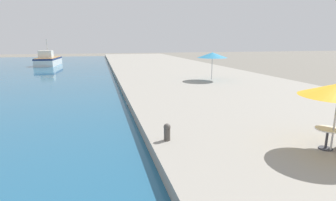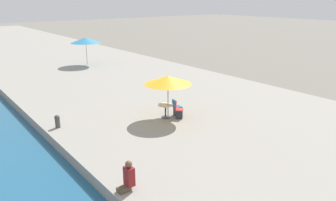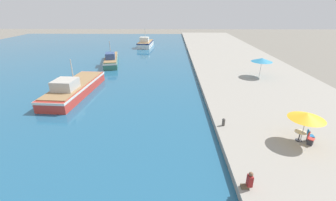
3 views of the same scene
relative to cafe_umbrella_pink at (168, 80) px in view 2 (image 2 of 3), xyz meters
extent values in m
cube|color=gray|center=(2.22, 25.15, -2.37)|extent=(16.00, 90.00, 0.53)
cylinder|color=#B7B7B7|center=(0.00, 0.00, -1.08)|extent=(0.06, 0.06, 2.05)
cone|color=yellow|center=(0.00, 0.00, 0.00)|extent=(2.44, 2.44, 0.43)
cylinder|color=#B7B7B7|center=(2.84, 16.30, -0.98)|extent=(0.06, 0.06, 2.26)
cone|color=teal|center=(2.84, 16.30, 0.24)|extent=(2.81, 2.81, 0.49)
cylinder|color=#333338|center=(-0.03, 0.18, -2.09)|extent=(0.44, 0.44, 0.04)
cylinder|color=#333338|center=(-0.03, 0.18, -1.76)|extent=(0.08, 0.08, 0.70)
cylinder|color=beige|center=(-0.03, 0.18, -1.39)|extent=(0.80, 0.80, 0.04)
cube|color=#2D2D33|center=(0.49, -0.36, -1.88)|extent=(0.48, 0.48, 0.45)
cube|color=red|center=(0.49, -0.36, -1.63)|extent=(0.57, 0.57, 0.06)
cube|color=red|center=(0.35, -0.21, -1.40)|extent=(0.33, 0.32, 0.40)
cube|color=#2D2D33|center=(0.71, 0.07, -1.88)|extent=(0.38, 0.38, 0.45)
cube|color=#1E66A3|center=(0.71, 0.07, -1.63)|extent=(0.45, 0.45, 0.06)
cube|color=#1E66A3|center=(0.51, 0.10, -1.40)|extent=(0.12, 0.40, 0.40)
cube|color=brown|center=(-5.41, -4.56, -2.03)|extent=(0.44, 0.28, 0.16)
cube|color=maroon|center=(-5.19, -4.56, -1.62)|extent=(0.26, 0.36, 0.66)
sphere|color=brown|center=(-5.19, -4.56, -1.17)|extent=(0.24, 0.24, 0.24)
cylinder|color=#4C4742|center=(-5.12, 2.34, -1.88)|extent=(0.24, 0.24, 0.45)
sphere|color=#4C4742|center=(-5.12, 2.34, -1.59)|extent=(0.26, 0.26, 0.26)
camera|label=1|loc=(-7.41, -6.62, 1.53)|focal=28.00mm
camera|label=2|loc=(-10.07, -12.97, 4.06)|focal=35.00mm
camera|label=3|loc=(-9.47, -14.07, 7.13)|focal=24.00mm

